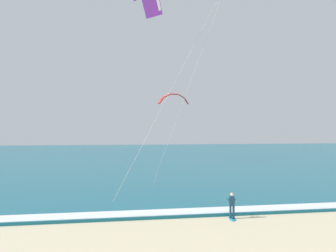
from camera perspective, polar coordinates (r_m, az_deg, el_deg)
The scene contains 5 objects.
sea at distance 84.03m, azimuth -0.65°, elevation -4.63°, with size 200.00×120.00×0.20m, color #146075.
surf_foam at distance 27.98m, azimuth 20.20°, elevation -12.06°, with size 200.00×1.80×0.04m, color white.
surfboard at distance 24.16m, azimuth 10.23°, elevation -14.39°, with size 0.76×1.46×0.09m.
kitesurfer at distance 23.98m, azimuth 10.22°, elevation -12.25°, with size 0.60×0.60×1.69m.
kite_distant at distance 62.46m, azimuth 0.91°, elevation 4.60°, with size 5.59×1.35×1.99m.
Camera 1 is at (-13.84, -10.87, 5.71)m, focal length 37.99 mm.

